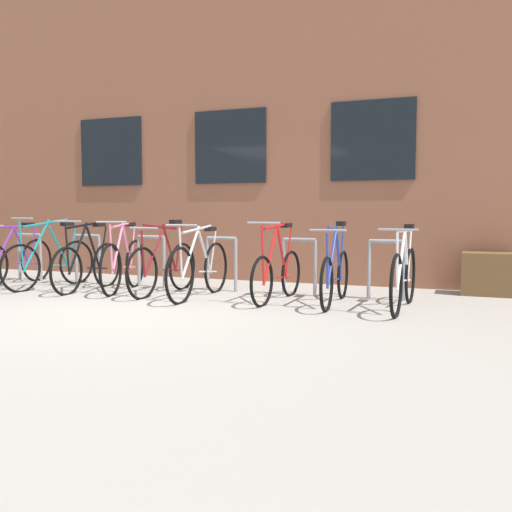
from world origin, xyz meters
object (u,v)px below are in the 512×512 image
object	(u,v)px
bicycle_white	(404,276)
bicycle_purple	(15,260)
bicycle_pink	(124,264)
bicycle_teal	(50,262)
bicycle_maroon	(164,266)
planter_box	(488,274)
bicycle_blue	(335,275)
bicycle_silver	(199,268)
bicycle_black	(88,264)
bicycle_red	(277,273)

from	to	relation	value
bicycle_white	bicycle_purple	size ratio (longest dim) A/B	1.04
bicycle_pink	bicycle_teal	distance (m)	1.30
bicycle_teal	bicycle_maroon	xyz separation A→B (m)	(1.98, 0.05, -0.00)
bicycle_purple	planter_box	distance (m)	7.28
bicycle_blue	bicycle_silver	bearing A→B (deg)	-175.99
bicycle_black	bicycle_blue	distance (m)	3.74
bicycle_red	bicycle_teal	world-z (taller)	bicycle_teal
bicycle_red	planter_box	size ratio (longest dim) A/B	2.33
bicycle_white	bicycle_black	xyz separation A→B (m)	(-4.60, 0.00, -0.01)
bicycle_maroon	bicycle_white	bearing A→B (deg)	-1.74
bicycle_silver	bicycle_teal	distance (m)	2.62
bicycle_maroon	bicycle_blue	size ratio (longest dim) A/B	1.02
bicycle_red	bicycle_purple	size ratio (longest dim) A/B	0.93
bicycle_silver	bicycle_purple	world-z (taller)	bicycle_silver
bicycle_maroon	planter_box	bearing A→B (deg)	19.01
bicycle_red	bicycle_white	size ratio (longest dim) A/B	0.89
bicycle_pink	bicycle_maroon	bearing A→B (deg)	-1.56
bicycle_red	bicycle_teal	bearing A→B (deg)	-179.60
bicycle_silver	bicycle_black	world-z (taller)	bicycle_black
bicycle_purple	bicycle_maroon	xyz separation A→B (m)	(2.79, -0.06, 0.00)
bicycle_pink	planter_box	xyz separation A→B (m)	(5.03, 1.48, -0.11)
bicycle_black	bicycle_silver	bearing A→B (deg)	-1.35
bicycle_white	bicycle_purple	distance (m)	6.15
bicycle_blue	planter_box	bearing A→B (deg)	39.40
bicycle_maroon	planter_box	size ratio (longest dim) A/B	2.52
bicycle_red	bicycle_silver	bearing A→B (deg)	-173.64
bicycle_black	bicycle_purple	size ratio (longest dim) A/B	0.96
bicycle_teal	bicycle_blue	bearing A→B (deg)	0.45
bicycle_red	bicycle_maroon	xyz separation A→B (m)	(-1.73, 0.02, 0.02)
bicycle_teal	bicycle_maroon	distance (m)	1.98
bicycle_pink	bicycle_silver	bearing A→B (deg)	-7.04
bicycle_maroon	bicycle_purple	bearing A→B (deg)	178.85
bicycle_white	planter_box	xyz separation A→B (m)	(0.99, 1.60, -0.10)
bicycle_white	bicycle_pink	world-z (taller)	bicycle_pink
bicycle_white	planter_box	size ratio (longest dim) A/B	2.61
bicycle_black	bicycle_teal	distance (m)	0.75
bicycle_silver	bicycle_blue	size ratio (longest dim) A/B	1.06
bicycle_red	bicycle_black	xyz separation A→B (m)	(-2.97, -0.08, 0.01)
bicycle_teal	bicycle_white	bearing A→B (deg)	-0.55
bicycle_pink	bicycle_blue	bearing A→B (deg)	-0.60
bicycle_white	planter_box	world-z (taller)	bicycle_white
bicycle_blue	planter_box	world-z (taller)	bicycle_blue
bicycle_maroon	bicycle_teal	bearing A→B (deg)	-178.55
bicycle_teal	bicycle_blue	world-z (taller)	bicycle_teal
bicycle_silver	bicycle_white	world-z (taller)	bicycle_white
bicycle_blue	planter_box	distance (m)	2.38
planter_box	bicycle_blue	bearing A→B (deg)	-140.60
bicycle_silver	bicycle_maroon	bearing A→B (deg)	167.24
bicycle_purple	bicycle_blue	xyz separation A→B (m)	(5.29, -0.07, -0.01)
bicycle_red	bicycle_blue	size ratio (longest dim) A/B	0.94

